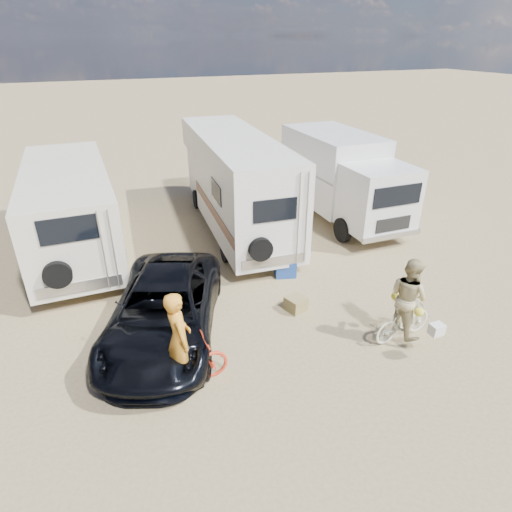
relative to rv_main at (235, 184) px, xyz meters
name	(u,v)px	position (x,y,z in m)	size (l,w,h in m)	color
ground	(338,345)	(-0.13, -7.10, -1.63)	(140.00, 140.00, 0.00)	#9E875E
rv_main	(235,184)	(0.00, 0.00, 0.00)	(2.18, 7.99, 3.25)	silver
rv_left	(71,212)	(-5.33, 0.09, -0.28)	(2.36, 7.05, 2.69)	silver
box_truck	(344,179)	(3.96, -0.62, -0.10)	(2.30, 5.99, 3.05)	silver
dark_suv	(164,310)	(-3.60, -5.26, -0.94)	(2.28, 4.94, 1.37)	black
bike_man	(182,365)	(-3.63, -6.97, -1.14)	(0.65, 1.86, 0.98)	red
bike_woman	(404,321)	(1.35, -7.39, -1.16)	(0.44, 1.56, 0.94)	beige
rider_man	(180,345)	(-3.63, -6.97, -0.65)	(0.71, 0.47, 1.95)	orange
rider_woman	(407,304)	(1.35, -7.39, -0.70)	(0.90, 0.70, 1.86)	tan
bike_parked	(370,217)	(4.42, -1.82, -1.20)	(0.56, 1.61, 0.85)	#282A28
cooler	(285,268)	(0.13, -3.80, -1.39)	(0.59, 0.43, 0.47)	navy
crate	(296,304)	(-0.38, -5.47, -1.45)	(0.45, 0.45, 0.36)	olive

